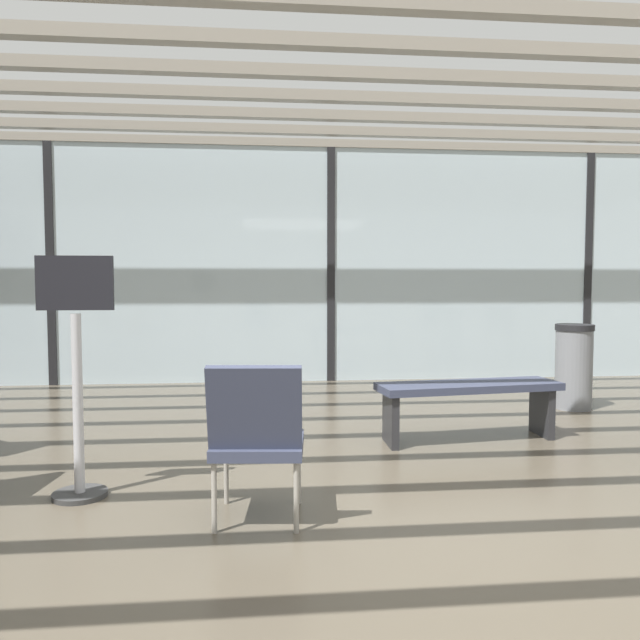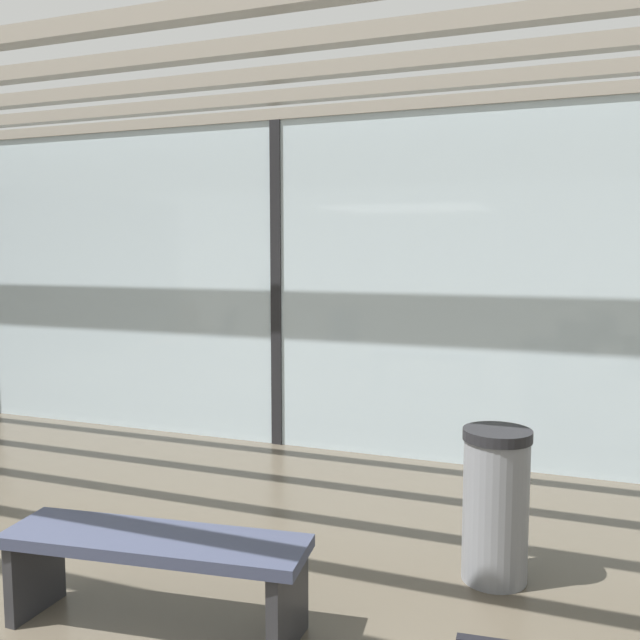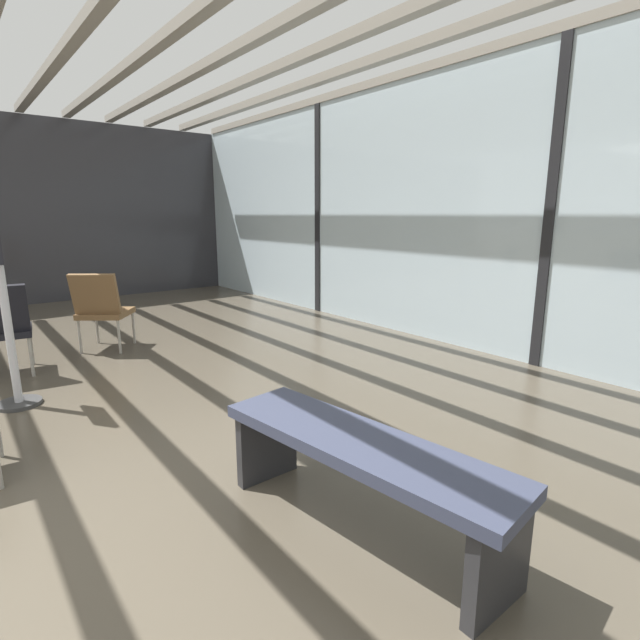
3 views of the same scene
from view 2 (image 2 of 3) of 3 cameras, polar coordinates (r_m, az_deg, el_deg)
The scene contains 5 objects.
glass_curtain_wall at distance 6.40m, azimuth -3.52°, elevation 2.89°, with size 14.00×0.08×3.01m, color silver.
window_mullion_1 at distance 6.40m, azimuth -3.52°, elevation 2.89°, with size 0.10×0.12×3.01m, color black.
parked_airplane at distance 12.80m, azimuth 2.73°, elevation 7.65°, with size 11.20×4.46×4.46m.
waiting_bench at distance 3.59m, azimuth -13.61°, elevation -18.66°, with size 1.54×0.59×0.47m.
trash_bin at distance 4.05m, azimuth 14.45°, elevation -14.69°, with size 0.38×0.38×0.86m.
Camera 2 is at (2.64, -0.62, 1.85)m, focal length 38.34 mm.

